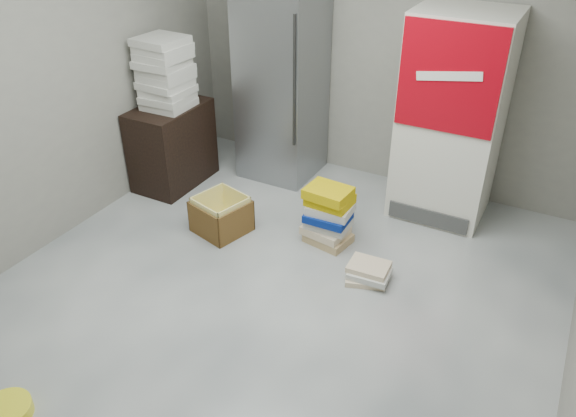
{
  "coord_description": "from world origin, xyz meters",
  "views": [
    {
      "loc": [
        1.64,
        -2.47,
        2.74
      ],
      "look_at": [
        -0.07,
        0.7,
        0.53
      ],
      "focal_mm": 35.0,
      "sensor_mm": 36.0,
      "label": 1
    }
  ],
  "objects_px": {
    "coke_cooler": "(452,118)",
    "phonebook_stack_main": "(328,215)",
    "cardboard_box": "(221,217)",
    "wood_shelf": "(172,145)",
    "steel_fridge": "(282,82)"
  },
  "relations": [
    {
      "from": "coke_cooler",
      "to": "wood_shelf",
      "type": "distance_m",
      "value": 2.63
    },
    {
      "from": "phonebook_stack_main",
      "to": "coke_cooler",
      "type": "bearing_deg",
      "value": 59.46
    },
    {
      "from": "wood_shelf",
      "to": "cardboard_box",
      "type": "distance_m",
      "value": 1.09
    },
    {
      "from": "steel_fridge",
      "to": "wood_shelf",
      "type": "distance_m",
      "value": 1.23
    },
    {
      "from": "wood_shelf",
      "to": "cardboard_box",
      "type": "bearing_deg",
      "value": -29.93
    },
    {
      "from": "steel_fridge",
      "to": "coke_cooler",
      "type": "xyz_separation_m",
      "value": [
        1.65,
        -0.01,
        -0.05
      ]
    },
    {
      "from": "coke_cooler",
      "to": "cardboard_box",
      "type": "height_order",
      "value": "coke_cooler"
    },
    {
      "from": "coke_cooler",
      "to": "cardboard_box",
      "type": "relative_size",
      "value": 3.58
    },
    {
      "from": "wood_shelf",
      "to": "coke_cooler",
      "type": "bearing_deg",
      "value": 16.28
    },
    {
      "from": "phonebook_stack_main",
      "to": "cardboard_box",
      "type": "distance_m",
      "value": 0.94
    },
    {
      "from": "steel_fridge",
      "to": "wood_shelf",
      "type": "height_order",
      "value": "steel_fridge"
    },
    {
      "from": "coke_cooler",
      "to": "phonebook_stack_main",
      "type": "height_order",
      "value": "coke_cooler"
    },
    {
      "from": "cardboard_box",
      "to": "coke_cooler",
      "type": "bearing_deg",
      "value": 53.82
    },
    {
      "from": "steel_fridge",
      "to": "phonebook_stack_main",
      "type": "bearing_deg",
      "value": -45.05
    },
    {
      "from": "steel_fridge",
      "to": "coke_cooler",
      "type": "distance_m",
      "value": 1.65
    }
  ]
}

